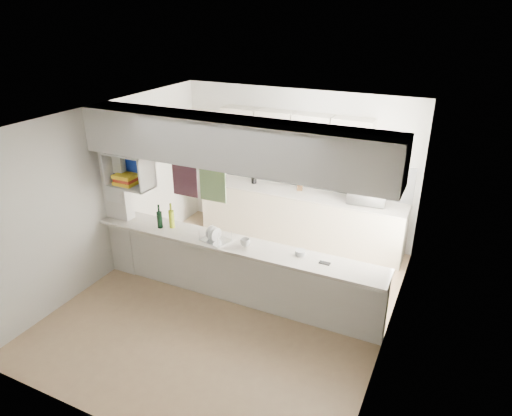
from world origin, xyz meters
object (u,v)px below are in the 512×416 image
Objects in this scene: bowl at (368,181)px; dish_rack at (215,235)px; wine_bottles at (166,219)px; microwave at (367,193)px.

bowl reaches higher than dish_rack.
microwave is at bearing 42.04° from wine_bottles.
wine_bottles is at bearing -168.67° from dish_rack.
bowl is (-0.01, -0.02, 0.20)m from microwave.
bowl is 3.20m from wine_bottles.
wine_bottles is at bearing 35.07° from microwave.
wine_bottles is at bearing -138.15° from bowl.
wine_bottles is (-2.38, -2.15, -0.03)m from microwave.
microwave is at bearing 69.46° from dish_rack.
wine_bottles reaches higher than microwave.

